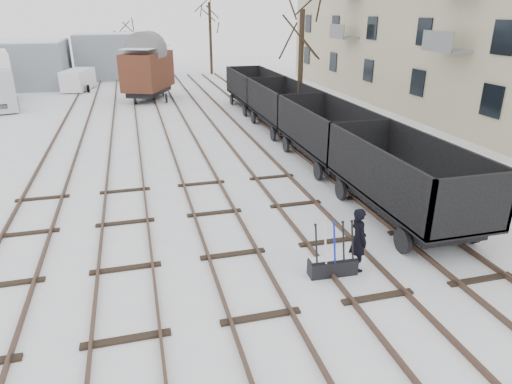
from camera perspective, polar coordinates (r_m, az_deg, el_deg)
ground at (r=13.36m, az=-2.91°, el=-7.88°), size 120.00×120.00×0.00m
tracks at (r=25.99m, az=-9.45°, el=6.91°), size 13.90×52.00×0.16m
shed_left at (r=48.76m, az=-28.52°, el=13.88°), size 10.00×8.00×4.10m
shed_right at (r=51.58m, az=-17.55°, el=15.96°), size 7.00×6.00×4.50m
ground_frame at (r=12.48m, az=9.56°, el=-8.97°), size 1.32×0.48×1.49m
worker at (r=12.57m, az=12.68°, el=-5.79°), size 0.45×0.67×1.79m
freight_wagon_a at (r=15.92m, az=17.79°, el=0.17°), size 2.62×6.55×2.68m
freight_wagon_b at (r=21.27m, az=8.70°, el=6.30°), size 2.62×6.55×2.68m
freight_wagon_c at (r=27.08m, az=3.29°, el=9.83°), size 2.62×6.55×2.68m
freight_wagon_d at (r=33.11m, az=-0.24°, el=12.06°), size 2.62×6.55×2.68m
box_van_wagon at (r=37.63m, az=-13.38°, el=14.68°), size 4.63×5.91×4.00m
panel_van at (r=44.14m, az=-21.34°, el=12.95°), size 2.77×4.42×1.81m
tree_near at (r=27.76m, az=5.58°, el=14.91°), size 0.30×0.30×6.68m
tree_far_left at (r=53.54m, az=-15.82°, el=16.33°), size 0.30×0.30×4.53m
tree_far_right at (r=52.55m, az=-5.70°, el=18.50°), size 0.30×0.30×7.43m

